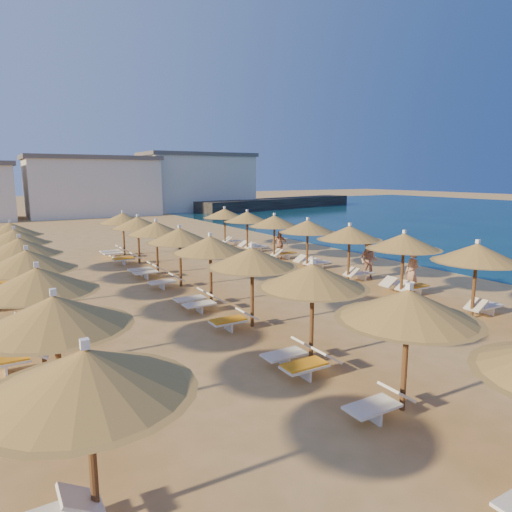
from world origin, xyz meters
TOP-DOWN VIEW (x-y plane):
  - ground at (0.00, 0.00)m, footprint 220.00×220.00m
  - jetty at (28.42, 44.59)m, footprint 30.08×11.13m
  - hotel_blocks at (1.85, 46.30)m, footprint 46.96×10.97m
  - parasol_row_east at (3.90, 0.38)m, footprint 3.05×32.06m
  - parasol_row_west at (-3.24, 0.38)m, footprint 3.05×32.06m
  - parasol_row_inland at (-9.63, 1.99)m, footprint 3.05×22.39m
  - loungers at (-1.77, 0.57)m, footprint 16.51×29.61m
  - beachgoer_a at (4.74, -1.03)m, footprint 0.52×0.73m
  - beachgoer_c at (4.57, 8.88)m, footprint 1.01×0.95m
  - beachgoer_b at (5.23, 2.05)m, footprint 0.94×1.06m

SIDE VIEW (x-z plane):
  - ground at x=0.00m, z-range 0.00..0.00m
  - loungers at x=-1.77m, z-range 0.02..0.67m
  - jetty at x=28.42m, z-range 0.00..1.50m
  - beachgoer_c at x=4.57m, z-range 0.00..1.68m
  - beachgoer_b at x=5.23m, z-range 0.00..1.81m
  - beachgoer_a at x=4.74m, z-range 0.00..1.88m
  - parasol_row_inland at x=-9.63m, z-range 0.90..3.72m
  - parasol_row_east at x=3.90m, z-range 0.90..3.72m
  - parasol_row_west at x=-3.24m, z-range 0.90..3.72m
  - hotel_blocks at x=1.85m, z-range -0.35..7.75m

